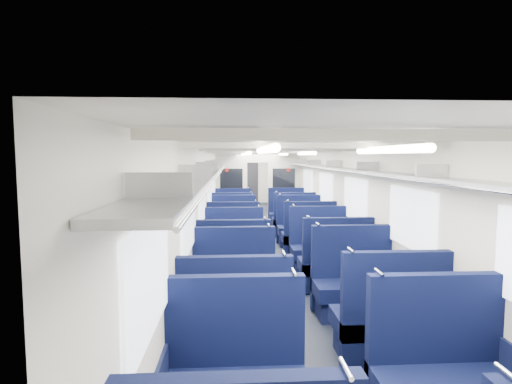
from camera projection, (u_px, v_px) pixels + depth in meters
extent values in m
cube|color=black|center=(266.00, 243.00, 10.25)|extent=(2.80, 18.00, 0.01)
cube|color=white|center=(266.00, 150.00, 10.04)|extent=(2.80, 18.00, 0.01)
cube|color=beige|center=(210.00, 198.00, 10.06)|extent=(0.02, 18.00, 2.35)
cube|color=black|center=(211.00, 230.00, 10.14)|extent=(0.03, 17.90, 0.70)
cube|color=beige|center=(321.00, 197.00, 10.23)|extent=(0.02, 18.00, 2.35)
cube|color=black|center=(320.00, 229.00, 10.30)|extent=(0.03, 17.90, 0.70)
cube|color=beige|center=(250.00, 178.00, 19.09)|extent=(2.80, 0.02, 2.35)
cube|color=#B2B5BA|center=(217.00, 166.00, 10.00)|extent=(0.34, 17.40, 0.04)
cylinder|color=silver|center=(224.00, 166.00, 10.01)|extent=(0.02, 17.40, 0.02)
cube|color=#B2B5BA|center=(159.00, 186.00, 2.04)|extent=(0.34, 0.03, 0.14)
cube|color=#B2B5BA|center=(195.00, 171.00, 4.03)|extent=(0.34, 0.03, 0.14)
cube|color=#B2B5BA|center=(207.00, 166.00, 6.02)|extent=(0.34, 0.03, 0.14)
cube|color=#B2B5BA|center=(213.00, 164.00, 8.01)|extent=(0.34, 0.03, 0.14)
cube|color=#B2B5BA|center=(217.00, 162.00, 10.00)|extent=(0.34, 0.03, 0.14)
cube|color=#B2B5BA|center=(220.00, 161.00, 11.98)|extent=(0.34, 0.03, 0.14)
cube|color=#B2B5BA|center=(221.00, 161.00, 13.97)|extent=(0.34, 0.03, 0.14)
cube|color=#B2B5BA|center=(223.00, 160.00, 15.96)|extent=(0.34, 0.03, 0.14)
cube|color=#B2B5BA|center=(224.00, 160.00, 17.95)|extent=(0.34, 0.03, 0.14)
cube|color=#B2B5BA|center=(314.00, 166.00, 10.15)|extent=(0.34, 17.40, 0.04)
cylinder|color=silver|center=(307.00, 166.00, 10.14)|extent=(0.02, 17.40, 0.02)
cube|color=#B2B5BA|center=(432.00, 171.00, 4.17)|extent=(0.34, 0.03, 0.14)
cube|color=#B2B5BA|center=(367.00, 166.00, 6.16)|extent=(0.34, 0.03, 0.14)
cube|color=#B2B5BA|center=(334.00, 164.00, 8.15)|extent=(0.34, 0.03, 0.14)
cube|color=#B2B5BA|center=(314.00, 162.00, 10.14)|extent=(0.34, 0.03, 0.14)
cube|color=#B2B5BA|center=(301.00, 161.00, 12.13)|extent=(0.34, 0.03, 0.14)
cube|color=#B2B5BA|center=(291.00, 161.00, 14.12)|extent=(0.34, 0.03, 0.14)
cube|color=#B2B5BA|center=(284.00, 160.00, 16.11)|extent=(0.34, 0.03, 0.14)
cube|color=#B2B5BA|center=(278.00, 160.00, 18.09)|extent=(0.34, 0.03, 0.14)
cube|color=white|center=(150.00, 278.00, 2.58)|extent=(0.02, 1.30, 0.75)
cube|color=white|center=(189.00, 221.00, 4.87)|extent=(0.02, 1.30, 0.75)
cube|color=white|center=(202.00, 200.00, 7.16)|extent=(0.02, 1.30, 0.75)
cube|color=white|center=(210.00, 190.00, 9.44)|extent=(0.02, 1.30, 0.75)
cube|color=white|center=(214.00, 183.00, 11.73)|extent=(0.02, 1.30, 0.75)
cube|color=white|center=(217.00, 178.00, 14.52)|extent=(0.02, 1.30, 0.75)
cube|color=white|center=(219.00, 175.00, 16.80)|extent=(0.02, 1.30, 0.75)
cube|color=white|center=(411.00, 219.00, 5.03)|extent=(0.02, 1.30, 0.75)
cube|color=white|center=(355.00, 199.00, 7.32)|extent=(0.02, 1.30, 0.75)
cube|color=white|center=(326.00, 189.00, 9.61)|extent=(0.02, 1.30, 0.75)
cube|color=white|center=(308.00, 183.00, 11.90)|extent=(0.02, 1.30, 0.75)
cube|color=white|center=(293.00, 178.00, 14.68)|extent=(0.02, 1.30, 0.75)
cube|color=white|center=(285.00, 175.00, 16.97)|extent=(0.02, 1.30, 0.75)
cube|color=silver|center=(396.00, 135.00, 2.09)|extent=(2.70, 0.06, 0.06)
cube|color=silver|center=(316.00, 146.00, 4.08)|extent=(2.70, 0.06, 0.06)
cube|color=silver|center=(288.00, 149.00, 6.07)|extent=(2.70, 0.06, 0.06)
cube|color=silver|center=(274.00, 151.00, 8.06)|extent=(2.70, 0.06, 0.06)
cube|color=silver|center=(266.00, 152.00, 10.04)|extent=(2.70, 0.06, 0.06)
cube|color=silver|center=(260.00, 153.00, 12.03)|extent=(2.70, 0.06, 0.06)
cube|color=silver|center=(256.00, 153.00, 14.02)|extent=(2.70, 0.06, 0.06)
cube|color=silver|center=(253.00, 154.00, 16.01)|extent=(2.70, 0.06, 0.06)
cube|color=silver|center=(251.00, 154.00, 18.00)|extent=(2.70, 0.06, 0.06)
cylinder|color=white|center=(266.00, 150.00, 3.55)|extent=(0.07, 1.60, 0.07)
cylinder|color=white|center=(248.00, 153.00, 7.53)|extent=(0.07, 1.60, 0.07)
cylinder|color=white|center=(243.00, 154.00, 11.01)|extent=(0.07, 1.60, 0.07)
cylinder|color=white|center=(240.00, 155.00, 15.49)|extent=(0.07, 1.60, 0.07)
cylinder|color=white|center=(388.00, 150.00, 3.62)|extent=(0.07, 1.60, 0.07)
cylinder|color=white|center=(306.00, 153.00, 7.60)|extent=(0.07, 1.60, 0.07)
cylinder|color=white|center=(283.00, 154.00, 11.08)|extent=(0.07, 1.60, 0.07)
cylinder|color=white|center=(268.00, 155.00, 15.55)|extent=(0.07, 1.60, 0.07)
cube|color=black|center=(250.00, 182.00, 19.05)|extent=(0.75, 0.06, 2.00)
cube|color=silver|center=(231.00, 187.00, 13.41)|extent=(1.05, 0.08, 2.35)
cube|color=black|center=(231.00, 181.00, 13.34)|extent=(0.76, 0.02, 0.80)
cylinder|color=#B9140C|center=(227.00, 170.00, 13.30)|extent=(0.12, 0.01, 0.12)
cube|color=silver|center=(284.00, 187.00, 13.52)|extent=(1.05, 0.08, 2.35)
cube|color=black|center=(284.00, 180.00, 13.45)|extent=(0.76, 0.02, 0.80)
cylinder|color=#B9140C|center=(288.00, 170.00, 13.42)|extent=(0.12, 0.01, 0.12)
cube|color=silver|center=(258.00, 157.00, 13.38)|extent=(0.70, 0.08, 0.35)
cylinder|color=silver|center=(346.00, 369.00, 1.80)|extent=(0.02, 0.17, 0.02)
cylinder|color=silver|center=(509.00, 375.00, 1.75)|extent=(0.02, 0.17, 0.02)
cube|color=#0B1338|center=(235.00, 347.00, 3.33)|extent=(1.14, 0.11, 1.22)
cylinder|color=silver|center=(294.00, 272.00, 3.30)|extent=(0.02, 0.17, 0.02)
cube|color=#0B1338|center=(433.00, 344.00, 3.37)|extent=(1.14, 0.11, 1.22)
cylinder|color=silver|center=(379.00, 272.00, 3.29)|extent=(0.02, 0.17, 0.02)
cube|color=#0B1338|center=(235.00, 329.00, 4.23)|extent=(1.14, 0.60, 0.20)
cube|color=black|center=(235.00, 351.00, 4.25)|extent=(1.05, 0.48, 0.29)
cube|color=#0B1338|center=(235.00, 317.00, 3.96)|extent=(1.14, 0.11, 1.22)
cylinder|color=silver|center=(284.00, 253.00, 3.94)|extent=(0.02, 0.17, 0.02)
cube|color=#0B1338|center=(386.00, 321.00, 4.42)|extent=(1.14, 0.60, 0.20)
cube|color=black|center=(385.00, 343.00, 4.44)|extent=(1.05, 0.48, 0.29)
cube|color=#0B1338|center=(395.00, 309.00, 4.16)|extent=(1.14, 0.11, 1.22)
cylinder|color=silver|center=(351.00, 250.00, 4.07)|extent=(0.02, 0.17, 0.02)
cube|color=#0B1338|center=(234.00, 292.00, 5.37)|extent=(1.14, 0.60, 0.20)
cube|color=black|center=(234.00, 310.00, 5.39)|extent=(1.05, 0.48, 0.29)
cube|color=#0B1338|center=(234.00, 270.00, 5.59)|extent=(1.14, 0.11, 1.22)
cylinder|color=silver|center=(269.00, 225.00, 5.56)|extent=(0.02, 0.17, 0.02)
cube|color=#0B1338|center=(356.00, 289.00, 5.50)|extent=(1.14, 0.60, 0.20)
cube|color=black|center=(355.00, 306.00, 5.52)|extent=(1.05, 0.48, 0.29)
cube|color=#0B1338|center=(351.00, 267.00, 5.72)|extent=(1.14, 0.11, 1.22)
cylinder|color=silver|center=(318.00, 224.00, 5.64)|extent=(0.02, 0.17, 0.02)
cube|color=#0B1338|center=(234.00, 269.00, 6.47)|extent=(1.14, 0.60, 0.20)
cube|color=black|center=(234.00, 284.00, 6.49)|extent=(1.05, 0.48, 0.29)
cube|color=#0B1338|center=(234.00, 259.00, 6.20)|extent=(1.14, 0.11, 1.22)
cylinder|color=silver|center=(265.00, 218.00, 6.18)|extent=(0.02, 0.17, 0.02)
cube|color=#0B1338|center=(334.00, 266.00, 6.69)|extent=(1.14, 0.60, 0.20)
cube|color=black|center=(333.00, 280.00, 6.71)|extent=(1.05, 0.48, 0.29)
cube|color=#0B1338|center=(338.00, 255.00, 6.42)|extent=(1.14, 0.11, 1.22)
cylinder|color=silver|center=(308.00, 217.00, 6.34)|extent=(0.02, 0.17, 0.02)
cube|color=#0B1338|center=(234.00, 254.00, 7.50)|extent=(1.14, 0.60, 0.20)
cube|color=black|center=(234.00, 267.00, 7.52)|extent=(1.05, 0.48, 0.29)
cube|color=#0B1338|center=(234.00, 239.00, 7.72)|extent=(1.14, 0.11, 1.22)
cylinder|color=silver|center=(259.00, 206.00, 7.69)|extent=(0.02, 0.17, 0.02)
cube|color=#0B1338|center=(321.00, 251.00, 7.68)|extent=(1.14, 0.60, 0.20)
cube|color=black|center=(320.00, 264.00, 7.70)|extent=(1.05, 0.48, 0.29)
cube|color=#0B1338|center=(318.00, 237.00, 7.90)|extent=(1.14, 0.11, 1.22)
cylinder|color=silver|center=(294.00, 205.00, 7.82)|extent=(0.02, 0.17, 0.02)
cube|color=#0B1338|center=(233.00, 238.00, 8.90)|extent=(1.14, 0.60, 0.20)
cube|color=black|center=(233.00, 249.00, 8.92)|extent=(1.05, 0.48, 0.29)
cube|color=#0B1338|center=(233.00, 230.00, 8.64)|extent=(1.14, 0.11, 1.22)
cylinder|color=silver|center=(256.00, 201.00, 8.61)|extent=(0.02, 0.17, 0.02)
cube|color=#0B1338|center=(308.00, 238.00, 8.98)|extent=(1.14, 0.60, 0.20)
cube|color=black|center=(308.00, 248.00, 9.01)|extent=(1.05, 0.48, 0.29)
cube|color=#0B1338|center=(310.00, 229.00, 8.72)|extent=(1.14, 0.11, 1.22)
cylinder|color=silver|center=(288.00, 201.00, 8.64)|extent=(0.02, 0.17, 0.02)
cube|color=#0B1338|center=(233.00, 230.00, 9.93)|extent=(1.14, 0.60, 0.20)
cube|color=black|center=(233.00, 240.00, 9.95)|extent=(1.05, 0.48, 0.29)
cube|color=#0B1338|center=(233.00, 219.00, 10.15)|extent=(1.14, 0.11, 1.22)
cylinder|color=silver|center=(252.00, 194.00, 10.12)|extent=(0.02, 0.17, 0.02)
cube|color=#0B1338|center=(300.00, 230.00, 9.95)|extent=(1.14, 0.60, 0.20)
cube|color=black|center=(300.00, 239.00, 9.97)|extent=(1.05, 0.48, 0.29)
cube|color=#0B1338|center=(299.00, 219.00, 10.17)|extent=(1.14, 0.11, 1.22)
cylinder|color=silver|center=(280.00, 194.00, 10.09)|extent=(0.02, 0.17, 0.02)
cube|color=#0B1338|center=(233.00, 222.00, 11.11)|extent=(1.14, 0.60, 0.20)
cube|color=black|center=(233.00, 231.00, 11.13)|extent=(1.05, 0.48, 0.29)
cube|color=#0B1338|center=(233.00, 215.00, 10.84)|extent=(1.14, 0.11, 1.22)
cylinder|color=silver|center=(251.00, 192.00, 10.82)|extent=(0.02, 0.17, 0.02)
cube|color=#0B1338|center=(293.00, 222.00, 11.15)|extent=(1.14, 0.60, 0.20)
cube|color=black|center=(293.00, 231.00, 11.17)|extent=(1.05, 0.48, 0.29)
cube|color=#0B1338|center=(294.00, 215.00, 10.89)|extent=(1.14, 0.11, 1.22)
cylinder|color=silver|center=(277.00, 192.00, 10.80)|extent=(0.02, 0.17, 0.02)
cube|color=#0B1338|center=(233.00, 217.00, 12.04)|extent=(1.14, 0.60, 0.20)
cube|color=black|center=(233.00, 225.00, 12.06)|extent=(1.05, 0.48, 0.29)
cube|color=#0B1338|center=(233.00, 208.00, 12.26)|extent=(1.14, 0.11, 1.22)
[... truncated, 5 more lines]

